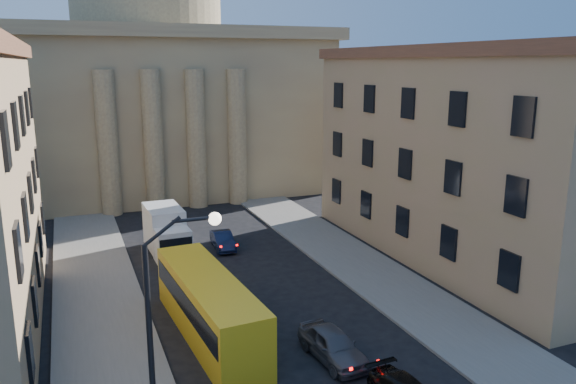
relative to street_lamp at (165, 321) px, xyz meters
name	(u,v)px	position (x,y,z in m)	size (l,w,h in m)	color
sidewalk_left	(105,339)	(-1.53, 10.00, -5.21)	(5.00, 60.00, 0.15)	#63605A
sidewalk_right	(396,289)	(15.47, 10.00, -5.21)	(5.00, 60.00, 0.15)	#63605A
church	(151,78)	(6.97, 47.47, 6.59)	(68.02, 28.76, 36.60)	#7D674D
building_right	(473,153)	(23.97, 14.00, 2.14)	(11.60, 26.60, 14.70)	#987659
street_lamp	(165,321)	(0.00, 0.00, 0.00)	(2.62, 0.44, 8.83)	black
car_right_far	(333,345)	(8.24, 4.07, -4.54)	(1.77, 4.41, 1.50)	#47464B
car_right_distant	(223,240)	(7.78, 21.63, -4.65)	(1.34, 3.85, 1.27)	black
city_bus	(209,305)	(3.47, 8.57, -3.60)	(3.27, 11.26, 3.13)	gold
box_truck	(167,233)	(3.71, 22.01, -3.72)	(2.55, 6.11, 3.32)	silver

